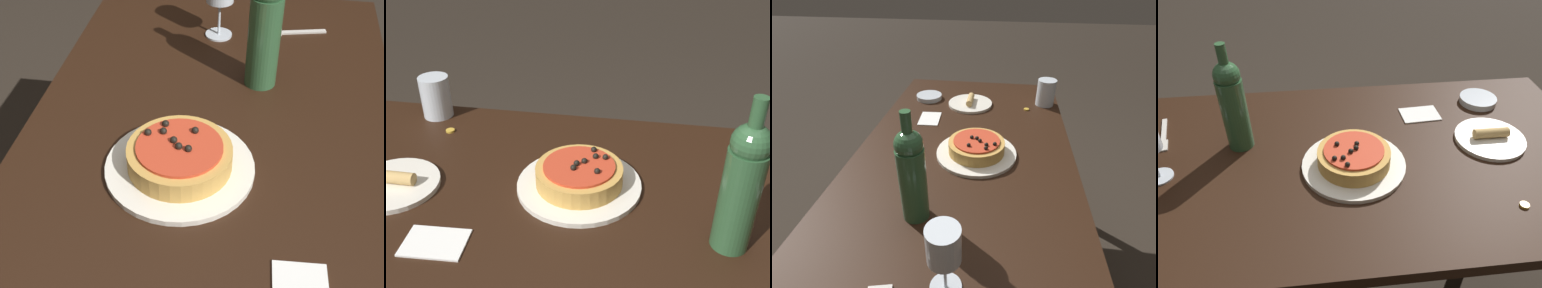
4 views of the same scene
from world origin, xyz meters
TOP-DOWN VIEW (x-y plane):
  - dining_table at (0.00, 0.00)m, footprint 1.51×0.79m
  - dinner_plate at (0.02, -0.05)m, footprint 0.29×0.29m
  - pizza at (0.02, -0.05)m, footprint 0.20×0.20m
  - wine_bottle at (-0.30, 0.09)m, footprint 0.07×0.07m
  - water_cup at (0.50, -0.33)m, footprint 0.09×0.09m
  - side_plate at (0.45, 0.03)m, footprint 0.21×0.21m
  - paper_napkin at (0.27, 0.18)m, footprint 0.13×0.09m
  - bottle_cap at (0.42, -0.24)m, footprint 0.02×0.02m

SIDE VIEW (x-z plane):
  - dining_table at x=0.00m, z-range 0.28..1.02m
  - paper_napkin at x=0.27m, z-range 0.74..0.74m
  - bottle_cap at x=0.42m, z-range 0.74..0.74m
  - dinner_plate at x=0.02m, z-range 0.74..0.75m
  - side_plate at x=0.45m, z-range 0.73..0.77m
  - pizza at x=0.02m, z-range 0.74..0.80m
  - water_cup at x=0.50m, z-range 0.74..0.86m
  - wine_bottle at x=-0.30m, z-range 0.72..1.04m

